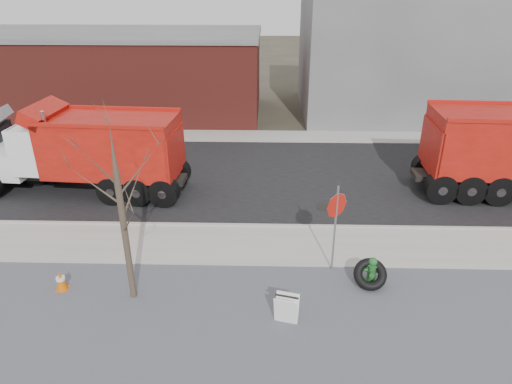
{
  "coord_description": "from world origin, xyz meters",
  "views": [
    {
      "loc": [
        0.66,
        -13.2,
        8.52
      ],
      "look_at": [
        0.26,
        1.66,
        1.4
      ],
      "focal_mm": 32.0,
      "sensor_mm": 36.0,
      "label": 1
    }
  ],
  "objects_px": {
    "truck_tire": "(370,274)",
    "sandwich_board": "(286,309)",
    "dump_truck_red_b": "(85,149)",
    "fire_hydrant": "(372,272)",
    "stop_sign": "(336,215)"
  },
  "relations": [
    {
      "from": "truck_tire",
      "to": "sandwich_board",
      "type": "xyz_separation_m",
      "value": [
        -2.56,
        -1.68,
        0.03
      ]
    },
    {
      "from": "truck_tire",
      "to": "dump_truck_red_b",
      "type": "relative_size",
      "value": 0.12
    },
    {
      "from": "truck_tire",
      "to": "sandwich_board",
      "type": "relative_size",
      "value": 1.25
    },
    {
      "from": "fire_hydrant",
      "to": "sandwich_board",
      "type": "height_order",
      "value": "fire_hydrant"
    },
    {
      "from": "fire_hydrant",
      "to": "stop_sign",
      "type": "distance_m",
      "value": 2.04
    },
    {
      "from": "truck_tire",
      "to": "dump_truck_red_b",
      "type": "xyz_separation_m",
      "value": [
        -10.71,
        6.41,
        1.49
      ]
    },
    {
      "from": "fire_hydrant",
      "to": "truck_tire",
      "type": "xyz_separation_m",
      "value": [
        -0.08,
        -0.16,
        0.02
      ]
    },
    {
      "from": "fire_hydrant",
      "to": "stop_sign",
      "type": "relative_size",
      "value": 0.31
    },
    {
      "from": "sandwich_board",
      "to": "dump_truck_red_b",
      "type": "height_order",
      "value": "dump_truck_red_b"
    },
    {
      "from": "sandwich_board",
      "to": "dump_truck_red_b",
      "type": "relative_size",
      "value": 0.1
    },
    {
      "from": "stop_sign",
      "to": "sandwich_board",
      "type": "bearing_deg",
      "value": -135.89
    },
    {
      "from": "fire_hydrant",
      "to": "sandwich_board",
      "type": "xyz_separation_m",
      "value": [
        -2.64,
        -1.84,
        0.05
      ]
    },
    {
      "from": "fire_hydrant",
      "to": "dump_truck_red_b",
      "type": "distance_m",
      "value": 12.56
    },
    {
      "from": "stop_sign",
      "to": "fire_hydrant",
      "type": "bearing_deg",
      "value": -45.11
    },
    {
      "from": "fire_hydrant",
      "to": "dump_truck_red_b",
      "type": "xyz_separation_m",
      "value": [
        -10.79,
        6.24,
        1.51
      ]
    }
  ]
}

